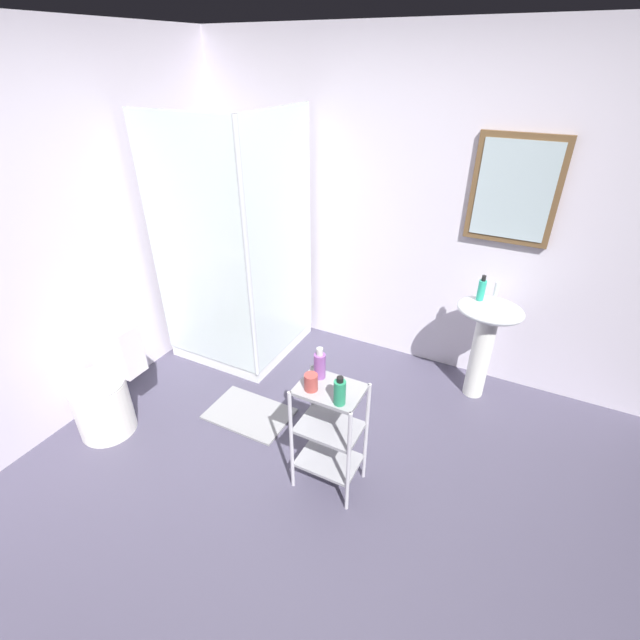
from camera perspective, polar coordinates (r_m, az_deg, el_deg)
The scene contains 13 objects.
ground_plane at distance 2.89m, azimuth -3.13°, elevation -22.33°, with size 4.20×4.20×0.02m, color #494559.
wall_back at distance 3.60m, azimuth 11.60°, elevation 13.24°, with size 4.20×0.14×2.50m.
wall_left at distance 3.31m, azimuth -33.07°, elevation 7.20°, with size 0.10×4.20×2.50m, color silver.
shower_stall at distance 3.86m, azimuth -9.74°, elevation 1.86°, with size 0.92×0.92×2.00m.
pedestal_sink at distance 3.46m, azimuth 20.33°, elevation -1.20°, with size 0.46×0.37×0.81m.
sink_faucet at distance 3.44m, azimuth 21.49°, elevation 3.72°, with size 0.03×0.03×0.10m, color silver.
toilet at distance 3.44m, azimuth -25.55°, elevation -8.05°, with size 0.37×0.49×0.76m.
storage_cart at distance 2.66m, azimuth 1.20°, elevation -13.70°, with size 0.38×0.28×0.74m.
hand_soap_bottle at distance 3.32m, azimuth 19.83°, elevation 3.68°, with size 0.05×0.05×0.19m.
body_wash_bottle_green at distance 2.32m, azimuth 2.52°, elevation -9.10°, with size 0.06×0.06×0.17m.
conditioner_bottle_purple at distance 2.49m, azimuth -0.03°, elevation -5.71°, with size 0.07×0.07×0.19m.
rinse_cup at distance 2.42m, azimuth -1.15°, elevation -7.90°, with size 0.07×0.07×0.10m, color #B24742.
bath_mat at distance 3.43m, azimuth -8.97°, elevation -11.67°, with size 0.60×0.40×0.02m, color gray.
Camera 1 is at (0.92, -1.48, 2.30)m, focal length 25.20 mm.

